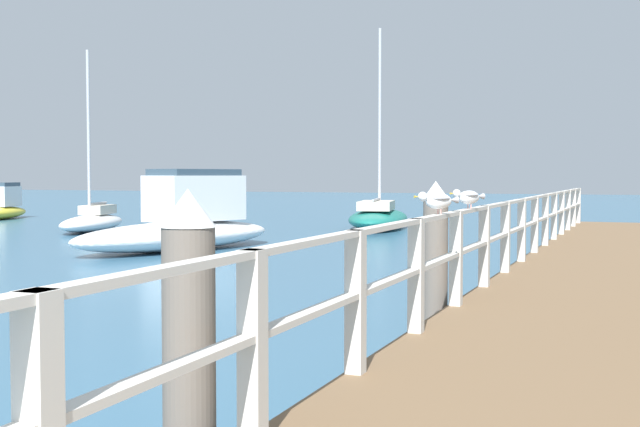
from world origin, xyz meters
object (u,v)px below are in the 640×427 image
(dock_piling_far, at_px, (435,259))
(boat_6, at_px, (378,217))
(boat_1, at_px, (93,220))
(seagull_background, at_px, (468,197))
(boat_0, at_px, (183,223))
(boat_3, at_px, (1,207))
(dock_piling_near, at_px, (189,355))
(seagull_foreground, at_px, (438,200))

(dock_piling_far, height_order, boat_6, boat_6)
(boat_1, relative_size, boat_6, 0.85)
(dock_piling_far, distance_m, seagull_background, 0.80)
(seagull_background, xyz_separation_m, boat_6, (-6.75, 17.89, -1.20))
(boat_0, bearing_deg, dock_piling_far, -28.19)
(dock_piling_far, height_order, boat_0, boat_0)
(boat_3, height_order, boat_6, boat_6)
(seagull_background, xyz_separation_m, boat_1, (-14.89, 13.04, -1.24))
(seagull_background, bearing_deg, boat_6, -32.53)
(boat_3, bearing_deg, boat_0, -50.37)
(dock_piling_near, xyz_separation_m, seagull_foreground, (0.37, 3.91, 0.71))
(boat_0, bearing_deg, seagull_background, -27.08)
(seagull_foreground, height_order, boat_1, boat_1)
(seagull_background, xyz_separation_m, boat_0, (-8.75, 8.46, -0.94))
(dock_piling_far, bearing_deg, boat_6, 109.65)
(dock_piling_far, relative_size, boat_6, 0.26)
(seagull_background, bearing_deg, boat_3, -0.82)
(boat_3, distance_m, boat_6, 16.21)
(seagull_foreground, height_order, seagull_background, same)
(seagull_foreground, xyz_separation_m, boat_6, (-6.75, 19.29, -1.20))
(boat_3, bearing_deg, dock_piling_far, -55.35)
(dock_piling_far, distance_m, boat_0, 11.88)
(seagull_background, bearing_deg, dock_piling_far, 30.41)
(dock_piling_far, xyz_separation_m, boat_6, (-6.37, 17.84, -0.50))
(seagull_foreground, height_order, boat_6, boat_6)
(dock_piling_far, height_order, seagull_foreground, dock_piling_far)
(boat_0, distance_m, boat_3, 16.94)
(seagull_background, height_order, boat_6, boat_6)
(dock_piling_far, xyz_separation_m, boat_3, (-22.58, 17.65, -0.39))
(boat_6, bearing_deg, seagull_foreground, -82.52)
(dock_piling_near, relative_size, boat_3, 0.42)
(dock_piling_near, xyz_separation_m, dock_piling_far, (0.00, 5.35, 0.00))
(dock_piling_far, xyz_separation_m, boat_1, (-14.51, 13.00, -0.53))
(dock_piling_far, distance_m, boat_3, 28.66)
(boat_6, bearing_deg, dock_piling_near, -86.44)
(dock_piling_near, bearing_deg, boat_1, 128.34)
(boat_0, height_order, boat_3, boat_0)
(boat_1, distance_m, boat_3, 9.31)
(boat_1, bearing_deg, seagull_background, 122.88)
(seagull_foreground, xyz_separation_m, boat_1, (-14.88, 14.44, -1.24))
(dock_piling_far, bearing_deg, boat_1, 138.15)
(seagull_foreground, bearing_deg, seagull_background, -46.35)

